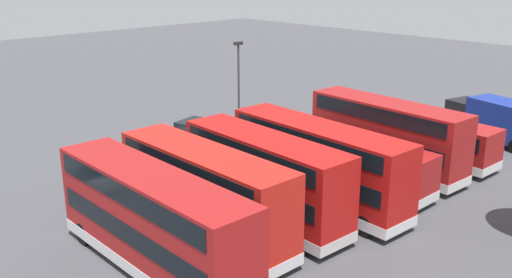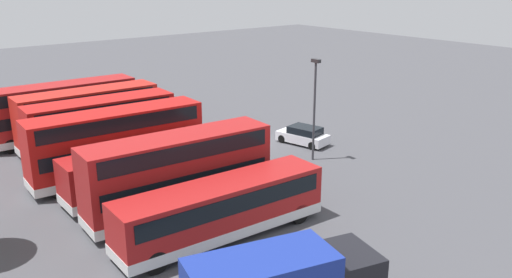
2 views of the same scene
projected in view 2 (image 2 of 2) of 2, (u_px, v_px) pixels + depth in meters
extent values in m
plane|color=#47474C|center=(256.00, 143.00, 42.13)|extent=(140.00, 140.00, 0.00)
cube|color=#A51919|center=(222.00, 208.00, 26.84)|extent=(3.01, 11.38, 2.60)
cube|color=silver|center=(222.00, 226.00, 27.15)|extent=(3.06, 11.42, 0.55)
cube|color=black|center=(221.00, 197.00, 26.66)|extent=(3.04, 10.58, 0.90)
cube|color=black|center=(306.00, 172.00, 29.86)|extent=(2.25, 0.15, 1.10)
cylinder|color=black|center=(274.00, 200.00, 30.43)|extent=(0.35, 1.11, 1.10)
cylinder|color=black|center=(299.00, 214.00, 28.70)|extent=(0.35, 1.11, 1.10)
cylinder|color=black|center=(135.00, 243.00, 25.63)|extent=(0.35, 1.11, 1.10)
cylinder|color=black|center=(156.00, 262.00, 23.91)|extent=(0.35, 1.11, 1.10)
cube|color=#A51919|center=(179.00, 172.00, 29.36)|extent=(3.21, 10.79, 4.20)
cube|color=silver|center=(180.00, 202.00, 29.91)|extent=(3.25, 10.84, 0.55)
cube|color=black|center=(179.00, 175.00, 29.42)|extent=(3.22, 10.00, 0.90)
cube|color=black|center=(178.00, 146.00, 28.90)|extent=(3.22, 10.00, 0.90)
cube|color=black|center=(258.00, 157.00, 32.36)|extent=(2.25, 0.20, 1.10)
cylinder|color=black|center=(229.00, 182.00, 32.96)|extent=(0.37, 1.12, 1.10)
cylinder|color=black|center=(249.00, 194.00, 31.21)|extent=(0.37, 1.12, 1.10)
cylinder|color=black|center=(105.00, 214.00, 28.65)|extent=(0.37, 1.12, 1.10)
cylinder|color=black|center=(121.00, 230.00, 26.89)|extent=(0.37, 1.12, 1.10)
cube|color=#A51919|center=(148.00, 167.00, 32.35)|extent=(2.72, 10.45, 2.60)
cube|color=silver|center=(149.00, 183.00, 32.66)|extent=(2.76, 10.49, 0.55)
cube|color=black|center=(148.00, 158.00, 32.17)|extent=(2.76, 9.65, 0.90)
cube|color=black|center=(220.00, 142.00, 35.23)|extent=(2.25, 0.10, 1.10)
cylinder|color=black|center=(193.00, 166.00, 35.75)|extent=(0.32, 1.10, 1.10)
cylinder|color=black|center=(211.00, 175.00, 34.06)|extent=(0.32, 1.10, 1.10)
cylinder|color=black|center=(82.00, 193.00, 31.30)|extent=(0.32, 1.10, 1.10)
cylinder|color=black|center=(97.00, 206.00, 29.61)|extent=(0.32, 1.10, 1.10)
cube|color=#B71411|center=(117.00, 142.00, 34.49)|extent=(3.18, 11.42, 4.20)
cube|color=silver|center=(119.00, 168.00, 35.04)|extent=(3.23, 11.46, 0.55)
cube|color=black|center=(117.00, 145.00, 34.55)|extent=(3.20, 10.62, 0.90)
cube|color=black|center=(115.00, 120.00, 34.04)|extent=(3.20, 10.62, 0.90)
cube|color=black|center=(194.00, 131.00, 37.69)|extent=(2.25, 0.19, 1.10)
cylinder|color=black|center=(170.00, 153.00, 38.29)|extent=(0.36, 1.12, 1.10)
cylinder|color=black|center=(185.00, 162.00, 36.54)|extent=(0.36, 1.12, 1.10)
cylinder|color=black|center=(48.00, 178.00, 33.58)|extent=(0.36, 1.12, 1.10)
cylinder|color=black|center=(59.00, 190.00, 31.84)|extent=(0.36, 1.12, 1.10)
cube|color=#B71411|center=(102.00, 129.00, 37.46)|extent=(3.07, 10.31, 4.20)
cube|color=silver|center=(104.00, 153.00, 38.01)|extent=(3.11, 10.35, 0.55)
cube|color=black|center=(102.00, 131.00, 37.52)|extent=(3.09, 9.51, 0.90)
cube|color=black|center=(100.00, 108.00, 37.01)|extent=(3.09, 9.51, 0.90)
cube|color=black|center=(168.00, 120.00, 40.38)|extent=(2.25, 0.18, 1.10)
cylinder|color=black|center=(146.00, 141.00, 40.97)|extent=(0.36, 1.11, 1.10)
cylinder|color=black|center=(158.00, 148.00, 39.23)|extent=(0.36, 1.11, 1.10)
cylinder|color=black|center=(47.00, 160.00, 36.85)|extent=(0.36, 1.11, 1.10)
cylinder|color=black|center=(56.00, 169.00, 35.11)|extent=(0.36, 1.11, 1.10)
cube|color=red|center=(89.00, 117.00, 40.40)|extent=(2.76, 10.52, 4.20)
cube|color=silver|center=(91.00, 140.00, 40.96)|extent=(2.80, 10.56, 0.55)
cube|color=black|center=(89.00, 120.00, 40.47)|extent=(2.81, 9.72, 0.90)
cube|color=black|center=(87.00, 98.00, 39.95)|extent=(2.81, 9.72, 0.90)
cube|color=black|center=(152.00, 109.00, 43.53)|extent=(2.25, 0.11, 1.10)
cylinder|color=black|center=(131.00, 129.00, 44.06)|extent=(0.32, 1.11, 1.10)
cylinder|color=black|center=(143.00, 135.00, 42.36)|extent=(0.32, 1.11, 1.10)
cylinder|color=black|center=(35.00, 147.00, 39.60)|extent=(0.32, 1.11, 1.10)
cylinder|color=black|center=(45.00, 155.00, 37.90)|extent=(0.32, 1.11, 1.10)
cube|color=#A51919|center=(63.00, 110.00, 42.54)|extent=(2.80, 11.66, 4.20)
cube|color=silver|center=(65.00, 132.00, 43.09)|extent=(2.84, 11.70, 0.55)
cube|color=black|center=(63.00, 112.00, 42.60)|extent=(2.85, 10.86, 0.90)
cube|color=black|center=(61.00, 91.00, 42.09)|extent=(2.85, 10.86, 0.90)
cube|color=black|center=(131.00, 102.00, 45.98)|extent=(2.25, 0.11, 1.10)
cylinder|color=black|center=(111.00, 121.00, 46.52)|extent=(0.32, 1.11, 1.10)
cylinder|color=black|center=(122.00, 126.00, 44.82)|extent=(0.32, 1.11, 1.10)
cylinder|color=black|center=(4.00, 139.00, 41.41)|extent=(0.32, 1.11, 1.10)
cylinder|color=black|center=(11.00, 146.00, 39.71)|extent=(0.32, 1.11, 1.10)
cube|color=black|center=(347.00, 276.00, 21.12)|extent=(2.91, 2.55, 2.20)
cube|color=silver|center=(303.00, 137.00, 41.92)|extent=(4.34, 2.64, 0.70)
cube|color=black|center=(305.00, 130.00, 41.61)|extent=(2.73, 2.13, 0.55)
cylinder|color=black|center=(282.00, 139.00, 42.24)|extent=(0.67, 0.35, 0.64)
cylinder|color=black|center=(294.00, 134.00, 43.43)|extent=(0.67, 0.35, 0.64)
cylinder|color=black|center=(312.00, 146.00, 40.54)|extent=(0.67, 0.35, 0.64)
cylinder|color=black|center=(323.00, 141.00, 41.73)|extent=(0.67, 0.35, 0.64)
cube|color=silver|center=(155.00, 101.00, 53.71)|extent=(2.62, 4.29, 0.70)
cube|color=black|center=(153.00, 95.00, 53.38)|extent=(2.12, 2.70, 0.55)
cylinder|color=black|center=(160.00, 99.00, 55.29)|extent=(0.35, 0.67, 0.64)
cylinder|color=black|center=(171.00, 101.00, 54.34)|extent=(0.35, 0.67, 0.64)
cylinder|color=black|center=(139.00, 104.00, 53.21)|extent=(0.35, 0.67, 0.64)
cylinder|color=black|center=(149.00, 107.00, 52.26)|extent=(0.35, 0.67, 0.64)
cylinder|color=#38383D|center=(314.00, 113.00, 37.50)|extent=(0.16, 0.16, 7.03)
cube|color=#262628|center=(316.00, 61.00, 36.40)|extent=(0.70, 0.30, 0.24)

